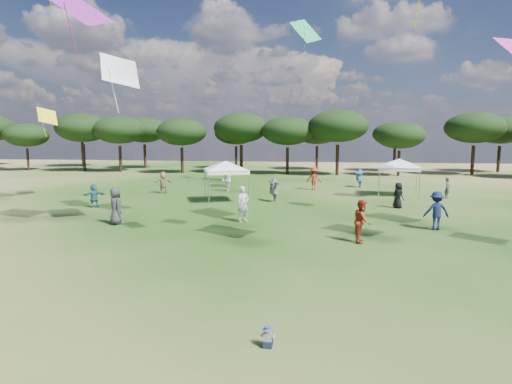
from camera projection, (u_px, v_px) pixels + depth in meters
tree_line at (330, 129)px, 52.41m from camera, size 108.78×17.63×7.77m
tent_left at (226, 163)px, 29.30m from camera, size 5.36×5.36×3.12m
tent_right at (399, 160)px, 32.40m from camera, size 6.00×6.00×3.10m
toddler at (268, 337)px, 9.14m from camera, size 0.30×0.34×0.47m
festival_crowd at (301, 190)px, 28.91m from camera, size 29.13×21.94×1.92m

